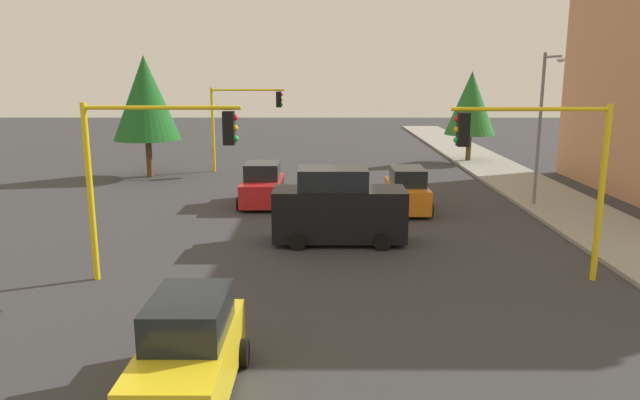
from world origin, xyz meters
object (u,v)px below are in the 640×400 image
(car_yellow, at_px, (189,353))
(traffic_signal_near_right, at_px, (151,156))
(delivery_van_black, at_px, (338,208))
(tree_roadside_far, at_px, (471,103))
(car_red, at_px, (262,186))
(tree_opposite_side, at_px, (146,98))
(traffic_signal_near_left, at_px, (540,157))
(traffic_signal_far_right, at_px, (242,112))
(street_lamp_curbside, at_px, (544,113))
(car_orange, at_px, (407,191))

(car_yellow, bearing_deg, traffic_signal_near_right, -159.94)
(delivery_van_black, distance_m, car_yellow, 11.08)
(traffic_signal_near_right, height_order, tree_roadside_far, tree_roadside_far)
(tree_roadside_far, height_order, car_red, tree_roadside_far)
(delivery_van_black, bearing_deg, tree_opposite_side, -142.08)
(traffic_signal_near_left, distance_m, traffic_signal_near_right, 11.27)
(car_red, bearing_deg, traffic_signal_far_right, -167.48)
(tree_roadside_far, bearing_deg, traffic_signal_far_right, -75.19)
(street_lamp_curbside, bearing_deg, tree_opposite_side, -112.55)
(traffic_signal_near_left, xyz_separation_m, delivery_van_black, (-4.00, -5.72, -2.46))
(traffic_signal_near_left, xyz_separation_m, car_orange, (-9.26, -2.48, -2.84))
(traffic_signal_near_right, relative_size, delivery_van_black, 1.10)
(tree_opposite_side, height_order, car_yellow, tree_opposite_side)
(traffic_signal_near_right, height_order, car_red, traffic_signal_near_right)
(traffic_signal_far_right, distance_m, tree_roadside_far, 15.65)
(street_lamp_curbside, distance_m, tree_roadside_far, 14.40)
(traffic_signal_far_right, distance_m, street_lamp_curbside, 18.11)
(street_lamp_curbside, bearing_deg, traffic_signal_far_right, -125.02)
(tree_opposite_side, bearing_deg, tree_roadside_far, 106.31)
(delivery_van_black, height_order, car_red, delivery_van_black)
(tree_opposite_side, bearing_deg, traffic_signal_near_right, 16.59)
(street_lamp_curbside, relative_size, tree_roadside_far, 1.12)
(traffic_signal_near_left, bearing_deg, tree_opposite_side, -137.27)
(car_red, bearing_deg, car_yellow, 0.95)
(car_orange, bearing_deg, street_lamp_curbside, 93.30)
(traffic_signal_far_right, height_order, street_lamp_curbside, street_lamp_curbside)
(traffic_signal_near_left, height_order, car_yellow, traffic_signal_near_left)
(tree_roadside_far, bearing_deg, delivery_van_black, -25.63)
(street_lamp_curbside, relative_size, delivery_van_black, 1.46)
(traffic_signal_far_right, xyz_separation_m, tree_roadside_far, (-4.00, 15.13, 0.35))
(traffic_signal_near_right, height_order, delivery_van_black, traffic_signal_near_right)
(traffic_signal_far_right, xyz_separation_m, tree_opposite_side, (2.00, -5.37, 0.95))
(traffic_signal_far_right, bearing_deg, car_yellow, 5.17)
(car_red, relative_size, car_orange, 0.92)
(car_red, bearing_deg, car_orange, 80.10)
(car_orange, bearing_deg, tree_roadside_far, 156.69)
(delivery_van_black, xyz_separation_m, car_orange, (-5.26, 3.24, -0.39))
(traffic_signal_near_right, relative_size, tree_roadside_far, 0.85)
(tree_roadside_far, xyz_separation_m, car_red, (13.58, -13.00, -3.18))
(traffic_signal_near_left, height_order, street_lamp_curbside, street_lamp_curbside)
(car_red, bearing_deg, tree_opposite_side, -135.30)
(car_yellow, bearing_deg, car_orange, 158.16)
(traffic_signal_far_right, height_order, tree_roadside_far, tree_roadside_far)
(tree_roadside_far, xyz_separation_m, delivery_van_black, (20.00, -9.59, -2.80))
(traffic_signal_far_right, relative_size, traffic_signal_near_right, 0.99)
(traffic_signal_near_left, bearing_deg, street_lamp_curbside, 159.62)
(street_lamp_curbside, distance_m, car_red, 13.19)
(traffic_signal_near_right, distance_m, street_lamp_curbside, 17.69)
(traffic_signal_near_left, relative_size, car_red, 1.38)
(tree_opposite_side, bearing_deg, traffic_signal_far_right, 110.41)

